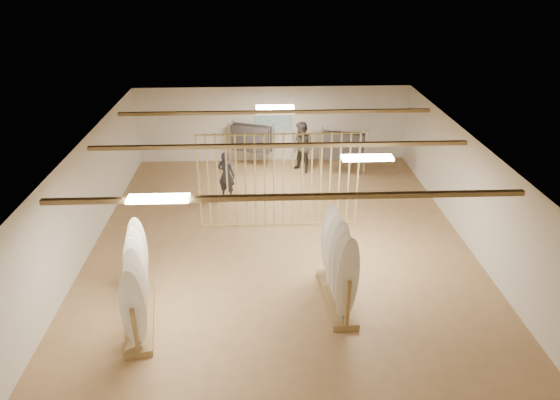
{
  "coord_description": "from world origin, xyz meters",
  "views": [
    {
      "loc": [
        -0.53,
        -11.81,
        6.94
      ],
      "look_at": [
        0.0,
        0.0,
        1.2
      ],
      "focal_mm": 32.0,
      "sensor_mm": 36.0,
      "label": 1
    }
  ],
  "objects_px": {
    "clothing_rack_a": "(252,138)",
    "shopper_a": "(226,172)",
    "shopper_b": "(302,144)",
    "clothing_rack_b": "(343,146)",
    "rack_right": "(338,275)",
    "rack_left": "(138,295)"
  },
  "relations": [
    {
      "from": "clothing_rack_b",
      "to": "shopper_a",
      "type": "distance_m",
      "value": 4.31
    },
    {
      "from": "rack_right",
      "to": "shopper_b",
      "type": "relative_size",
      "value": 1.04
    },
    {
      "from": "rack_right",
      "to": "clothing_rack_a",
      "type": "xyz_separation_m",
      "value": [
        -1.94,
        8.15,
        0.39
      ]
    },
    {
      "from": "rack_left",
      "to": "clothing_rack_a",
      "type": "distance_m",
      "value": 8.95
    },
    {
      "from": "shopper_a",
      "to": "rack_left",
      "type": "bearing_deg",
      "value": 98.33
    },
    {
      "from": "rack_left",
      "to": "rack_right",
      "type": "height_order",
      "value": "rack_right"
    },
    {
      "from": "clothing_rack_a",
      "to": "shopper_a",
      "type": "distance_m",
      "value": 2.79
    },
    {
      "from": "rack_right",
      "to": "shopper_a",
      "type": "xyz_separation_m",
      "value": [
        -2.73,
        5.48,
        0.2
      ]
    },
    {
      "from": "shopper_a",
      "to": "clothing_rack_a",
      "type": "bearing_deg",
      "value": -83.63
    },
    {
      "from": "clothing_rack_a",
      "to": "clothing_rack_b",
      "type": "xyz_separation_m",
      "value": [
        3.18,
        -0.97,
        0.01
      ]
    },
    {
      "from": "clothing_rack_b",
      "to": "clothing_rack_a",
      "type": "bearing_deg",
      "value": 178.59
    },
    {
      "from": "shopper_b",
      "to": "clothing_rack_a",
      "type": "bearing_deg",
      "value": -156.01
    },
    {
      "from": "rack_right",
      "to": "shopper_b",
      "type": "distance_m",
      "value": 7.54
    },
    {
      "from": "rack_left",
      "to": "rack_right",
      "type": "distance_m",
      "value": 4.29
    },
    {
      "from": "clothing_rack_b",
      "to": "shopper_b",
      "type": "distance_m",
      "value": 1.44
    },
    {
      "from": "rack_right",
      "to": "clothing_rack_a",
      "type": "distance_m",
      "value": 8.39
    },
    {
      "from": "rack_right",
      "to": "clothing_rack_a",
      "type": "bearing_deg",
      "value": 100.63
    },
    {
      "from": "rack_right",
      "to": "rack_left",
      "type": "bearing_deg",
      "value": -176.28
    },
    {
      "from": "shopper_a",
      "to": "shopper_b",
      "type": "relative_size",
      "value": 0.85
    },
    {
      "from": "rack_right",
      "to": "shopper_b",
      "type": "bearing_deg",
      "value": 88.45
    },
    {
      "from": "clothing_rack_b",
      "to": "shopper_a",
      "type": "height_order",
      "value": "shopper_a"
    },
    {
      "from": "clothing_rack_a",
      "to": "shopper_b",
      "type": "bearing_deg",
      "value": 2.63
    }
  ]
}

